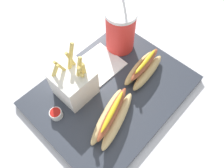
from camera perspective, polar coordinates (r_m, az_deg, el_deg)
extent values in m
cube|color=silver|center=(0.64, 0.00, -2.84)|extent=(2.40, 2.40, 0.02)
cube|color=#2D333D|center=(0.62, 0.00, -1.95)|extent=(0.44, 0.34, 0.02)
cylinder|color=red|center=(0.66, 2.27, 13.96)|extent=(0.09, 0.09, 0.13)
cylinder|color=white|center=(0.62, 2.50, 18.59)|extent=(0.09, 0.09, 0.01)
cylinder|color=white|center=(0.60, 3.05, 21.54)|extent=(0.01, 0.03, 0.07)
cube|color=white|center=(0.58, -10.20, 0.05)|extent=(0.10, 0.09, 0.09)
cube|color=#E5C660|center=(0.54, -13.35, 4.25)|extent=(0.03, 0.02, 0.06)
cube|color=#E5C660|center=(0.52, -7.94, 2.24)|extent=(0.03, 0.03, 0.06)
cube|color=#E5C660|center=(0.51, -8.43, 3.18)|extent=(0.02, 0.02, 0.07)
cube|color=#E5C660|center=(0.54, -15.38, 2.70)|extent=(0.03, 0.02, 0.06)
cube|color=#E5C660|center=(0.55, -10.65, 5.94)|extent=(0.02, 0.02, 0.08)
cube|color=#E5C660|center=(0.53, -7.53, 3.52)|extent=(0.02, 0.02, 0.07)
cube|color=#E5C660|center=(0.52, -8.92, 4.18)|extent=(0.03, 0.01, 0.07)
cube|color=#E5C660|center=(0.53, -11.14, 7.04)|extent=(0.04, 0.01, 0.08)
ellipsoid|color=#DBB775|center=(0.55, 1.51, -9.72)|extent=(0.17, 0.08, 0.04)
ellipsoid|color=#DBB775|center=(0.55, -1.27, -8.51)|extent=(0.17, 0.08, 0.04)
ellipsoid|color=#994728|center=(0.52, 0.12, -7.86)|extent=(0.16, 0.07, 0.02)
ellipsoid|color=gold|center=(0.51, 0.12, -7.27)|extent=(0.12, 0.05, 0.01)
ellipsoid|color=tan|center=(0.63, 9.63, 3.11)|extent=(0.15, 0.05, 0.04)
ellipsoid|color=tan|center=(0.64, 7.41, 4.40)|extent=(0.15, 0.05, 0.04)
ellipsoid|color=#994728|center=(0.61, 8.86, 5.33)|extent=(0.14, 0.04, 0.02)
ellipsoid|color=gold|center=(0.60, 9.02, 6.08)|extent=(0.11, 0.02, 0.01)
cylinder|color=white|center=(0.58, -14.88, -7.83)|extent=(0.03, 0.03, 0.02)
cylinder|color=#B2140F|center=(0.58, -15.07, -7.47)|extent=(0.03, 0.03, 0.01)
cylinder|color=white|center=(0.65, -10.46, 4.06)|extent=(0.03, 0.03, 0.02)
cylinder|color=#B2140F|center=(0.65, -10.55, 4.40)|extent=(0.03, 0.03, 0.01)
cube|color=white|center=(0.66, -3.44, 5.39)|extent=(0.13, 0.13, 0.00)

